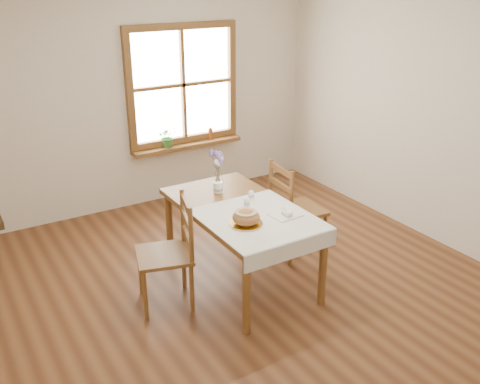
% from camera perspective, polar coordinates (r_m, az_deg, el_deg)
% --- Properties ---
extents(ground, '(5.00, 5.00, 0.00)m').
position_cam_1_polar(ground, '(5.02, 1.82, -10.67)').
color(ground, brown).
rests_on(ground, ground).
extents(room_walls, '(4.60, 5.10, 2.65)m').
position_cam_1_polar(room_walls, '(4.32, 2.10, 8.60)').
color(room_walls, silver).
rests_on(room_walls, ground).
extents(window, '(1.46, 0.08, 1.46)m').
position_cam_1_polar(window, '(6.72, -6.12, 11.32)').
color(window, brown).
rests_on(window, ground).
extents(window_sill, '(1.46, 0.20, 0.05)m').
position_cam_1_polar(window_sill, '(6.85, -5.61, 4.99)').
color(window_sill, brown).
rests_on(window_sill, ground).
extents(dining_table, '(0.90, 1.60, 0.75)m').
position_cam_1_polar(dining_table, '(4.91, 0.00, -2.53)').
color(dining_table, brown).
rests_on(dining_table, ground).
extents(table_linen, '(0.91, 0.99, 0.01)m').
position_cam_1_polar(table_linen, '(4.64, 1.96, -2.88)').
color(table_linen, white).
rests_on(table_linen, dining_table).
extents(chair_left, '(0.59, 0.58, 0.99)m').
position_cam_1_polar(chair_left, '(4.67, -8.13, -6.50)').
color(chair_left, brown).
rests_on(chair_left, ground).
extents(chair_right, '(0.53, 0.51, 1.01)m').
position_cam_1_polar(chair_right, '(5.48, 6.21, -1.73)').
color(chair_right, brown).
rests_on(chair_right, ground).
extents(bread_plate, '(0.28, 0.28, 0.01)m').
position_cam_1_polar(bread_plate, '(4.52, 0.65, -3.41)').
color(bread_plate, white).
rests_on(bread_plate, table_linen).
extents(bread_loaf, '(0.24, 0.24, 0.13)m').
position_cam_1_polar(bread_loaf, '(4.49, 0.66, -2.58)').
color(bread_loaf, '#B3723F').
rests_on(bread_loaf, bread_plate).
extents(egg_napkin, '(0.26, 0.22, 0.01)m').
position_cam_1_polar(egg_napkin, '(4.71, 4.87, -2.42)').
color(egg_napkin, white).
rests_on(egg_napkin, table_linen).
extents(eggs, '(0.20, 0.18, 0.04)m').
position_cam_1_polar(eggs, '(4.70, 4.88, -2.12)').
color(eggs, white).
rests_on(eggs, egg_napkin).
extents(salt_shaker, '(0.06, 0.06, 0.10)m').
position_cam_1_polar(salt_shaker, '(4.82, 0.74, -1.12)').
color(salt_shaker, white).
rests_on(salt_shaker, table_linen).
extents(pepper_shaker, '(0.06, 0.06, 0.10)m').
position_cam_1_polar(pepper_shaker, '(4.98, 1.21, -0.33)').
color(pepper_shaker, white).
rests_on(pepper_shaker, table_linen).
extents(flower_vase, '(0.12, 0.12, 0.10)m').
position_cam_1_polar(flower_vase, '(5.17, -2.35, 0.43)').
color(flower_vase, white).
rests_on(flower_vase, dining_table).
extents(lavender_bouquet, '(0.16, 0.16, 0.31)m').
position_cam_1_polar(lavender_bouquet, '(5.10, -2.39, 2.57)').
color(lavender_bouquet, '#765DA5').
rests_on(lavender_bouquet, flower_vase).
extents(potted_plant, '(0.29, 0.30, 0.20)m').
position_cam_1_polar(potted_plant, '(6.71, -7.69, 5.63)').
color(potted_plant, '#3B772F').
rests_on(potted_plant, window_sill).
extents(amber_bottle, '(0.07, 0.07, 0.16)m').
position_cam_1_polar(amber_bottle, '(6.97, -3.17, 6.26)').
color(amber_bottle, '#9A4B1C').
rests_on(amber_bottle, window_sill).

